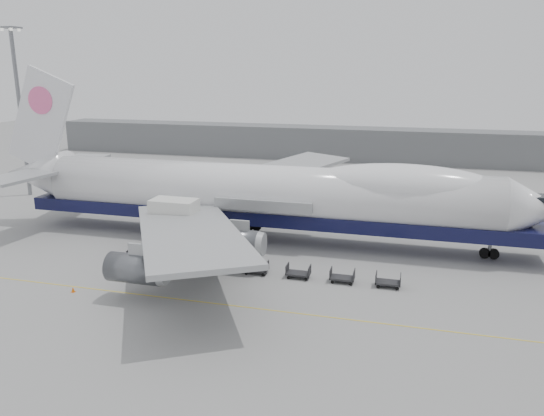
% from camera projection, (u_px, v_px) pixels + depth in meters
% --- Properties ---
extents(ground, '(260.00, 260.00, 0.00)m').
position_uv_depth(ground, '(229.00, 277.00, 51.42)').
color(ground, gray).
rests_on(ground, ground).
extents(apron_line, '(60.00, 0.15, 0.01)m').
position_uv_depth(apron_line, '(206.00, 302.00, 45.82)').
color(apron_line, gold).
rests_on(apron_line, ground).
extents(hangar, '(110.00, 8.00, 7.00)m').
position_uv_depth(hangar, '(291.00, 142.00, 118.33)').
color(hangar, slate).
rests_on(hangar, ground).
extents(floodlight_mast, '(2.40, 2.40, 25.43)m').
position_uv_depth(floodlight_mast, '(19.00, 104.00, 80.66)').
color(floodlight_mast, slate).
rests_on(floodlight_mast, ground).
extents(airliner, '(67.00, 55.30, 19.98)m').
position_uv_depth(airliner, '(268.00, 193.00, 61.00)').
color(airliner, white).
rests_on(airliner, ground).
extents(catering_truck, '(5.29, 3.73, 6.16)m').
position_uv_depth(catering_truck, '(175.00, 224.00, 56.66)').
color(catering_truck, '#172645').
rests_on(catering_truck, ground).
extents(traffic_cone, '(0.34, 0.34, 0.50)m').
position_uv_depth(traffic_cone, '(73.00, 290.00, 47.88)').
color(traffic_cone, orange).
rests_on(traffic_cone, ground).
extents(dolly_0, '(2.30, 1.35, 1.30)m').
position_uv_depth(dolly_0, '(140.00, 257.00, 55.29)').
color(dolly_0, '#2D2D30').
rests_on(dolly_0, ground).
extents(dolly_1, '(2.30, 1.35, 1.30)m').
position_uv_depth(dolly_1, '(177.00, 260.00, 54.23)').
color(dolly_1, '#2D2D30').
rests_on(dolly_1, ground).
extents(dolly_2, '(2.30, 1.35, 1.30)m').
position_uv_depth(dolly_2, '(216.00, 264.00, 53.17)').
color(dolly_2, '#2D2D30').
rests_on(dolly_2, ground).
extents(dolly_3, '(2.30, 1.35, 1.30)m').
position_uv_depth(dolly_3, '(256.00, 268.00, 52.10)').
color(dolly_3, '#2D2D30').
rests_on(dolly_3, ground).
extents(dolly_4, '(2.30, 1.35, 1.30)m').
position_uv_depth(dolly_4, '(298.00, 273.00, 51.04)').
color(dolly_4, '#2D2D30').
rests_on(dolly_4, ground).
extents(dolly_5, '(2.30, 1.35, 1.30)m').
position_uv_depth(dolly_5, '(342.00, 277.00, 49.98)').
color(dolly_5, '#2D2D30').
rests_on(dolly_5, ground).
extents(dolly_6, '(2.30, 1.35, 1.30)m').
position_uv_depth(dolly_6, '(388.00, 282.00, 48.92)').
color(dolly_6, '#2D2D30').
rests_on(dolly_6, ground).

